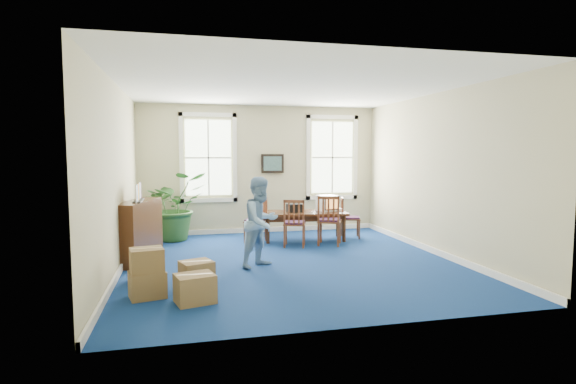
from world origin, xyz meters
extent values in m
plane|color=navy|center=(0.00, 0.00, 0.00)|extent=(6.50, 6.50, 0.00)
plane|color=white|center=(0.00, 0.00, 3.20)|extent=(6.50, 6.50, 0.00)
plane|color=#C0B890|center=(0.00, 3.25, 1.60)|extent=(6.50, 0.00, 6.50)
plane|color=#C0B890|center=(0.00, -3.25, 1.60)|extent=(6.50, 0.00, 6.50)
plane|color=#C0B890|center=(-3.00, 0.00, 1.60)|extent=(0.00, 6.50, 6.50)
plane|color=#C0B890|center=(3.00, 0.00, 1.60)|extent=(0.00, 6.50, 6.50)
cube|color=white|center=(0.00, 3.22, 0.06)|extent=(6.00, 0.04, 0.12)
cube|color=white|center=(-2.97, 0.00, 0.06)|extent=(0.04, 6.50, 0.12)
cube|color=white|center=(2.97, 0.00, 0.06)|extent=(0.04, 6.50, 0.12)
cube|color=white|center=(1.64, 1.98, 0.69)|extent=(0.22, 0.26, 0.06)
cube|color=black|center=(0.59, 2.02, 0.75)|extent=(0.37, 0.25, 0.18)
imported|color=#7BA4CE|center=(-0.58, -0.23, 0.80)|extent=(0.99, 0.96, 1.60)
cube|color=#41210F|center=(-2.75, 0.74, 0.58)|extent=(0.82, 1.53, 1.16)
imported|color=#285321|center=(-2.13, 2.66, 0.79)|extent=(1.78, 1.68, 1.59)
camera|label=1|loc=(-1.90, -7.99, 2.02)|focal=28.00mm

